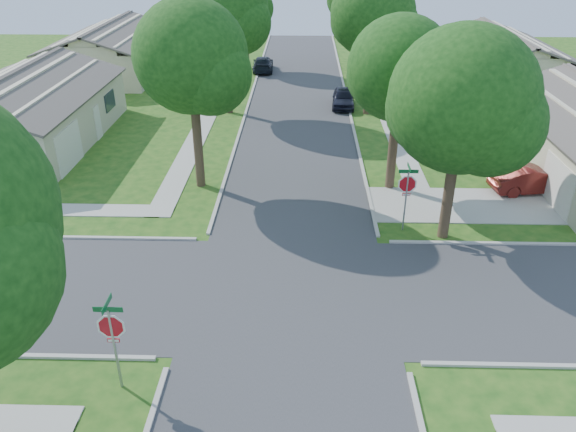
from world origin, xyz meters
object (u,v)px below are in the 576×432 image
(tree_e_near, at_px, (401,74))
(house_nw_near, at_px, (25,117))
(stop_sign_sw, at_px, (112,330))
(car_driveway, at_px, (532,179))
(house_nw_far, at_px, (113,55))
(tree_ne_corner, at_px, (463,107))
(tree_w_mid, at_px, (226,14))
(house_ne_far, at_px, (500,65))
(car_curb_west, at_px, (263,64))
(tree_w_near, at_px, (193,62))
(tree_e_mid, at_px, (374,18))
(car_curb_east, at_px, (343,98))
(stop_sign_ne, at_px, (407,187))
(tree_w_far, at_px, (246,3))

(tree_e_near, xyz_separation_m, house_nw_near, (-20.74, 5.99, -4.13))
(stop_sign_sw, height_order, car_driveway, stop_sign_sw)
(house_nw_far, bearing_deg, tree_ne_corner, -51.19)
(stop_sign_sw, distance_m, car_driveway, 21.07)
(tree_w_mid, relative_size, house_nw_near, 0.70)
(house_ne_far, distance_m, car_driveway, 20.81)
(stop_sign_sw, xyz_separation_m, car_curb_west, (1.50, 37.72, -1.41))
(house_ne_far, xyz_separation_m, car_curb_west, (-19.19, 4.03, -0.90))
(tree_ne_corner, relative_size, house_ne_far, 0.64)
(house_nw_near, xyz_separation_m, house_nw_far, (0.00, 17.00, 0.00))
(tree_w_near, bearing_deg, tree_e_mid, 51.92)
(tree_w_mid, xyz_separation_m, car_curb_west, (1.44, 12.02, -5.87))
(tree_e_near, distance_m, house_ne_far, 23.30)
(house_nw_far, bearing_deg, house_ne_far, -5.36)
(car_curb_east, distance_m, car_curb_west, 12.27)
(house_nw_far, distance_m, car_curb_east, 21.40)
(car_driveway, bearing_deg, house_ne_far, -21.55)
(tree_w_near, height_order, car_driveway, tree_w_near)
(house_nw_near, bearing_deg, tree_w_mid, 27.90)
(tree_w_near, xyz_separation_m, car_curb_west, (1.44, 24.02, -5.50))
(tree_w_mid, distance_m, car_driveway, 21.12)
(tree_e_near, xyz_separation_m, tree_w_near, (-9.40, 0.00, 0.47))
(house_nw_far, bearing_deg, tree_e_near, -47.94)
(tree_w_mid, xyz_separation_m, car_curb_east, (7.84, 1.55, -5.84))
(tree_e_near, relative_size, house_nw_far, 0.61)
(stop_sign_ne, relative_size, car_curb_west, 0.70)
(tree_ne_corner, xyz_separation_m, car_curb_west, (-9.56, 28.82, -4.97))
(tree_w_mid, bearing_deg, stop_sign_sw, -90.13)
(stop_sign_sw, bearing_deg, car_curb_east, 73.84)
(house_ne_far, xyz_separation_m, car_curb_east, (-12.79, -6.44, -0.86))
(tree_ne_corner, relative_size, house_nw_far, 0.64)
(tree_e_near, bearing_deg, stop_sign_sw, -124.59)
(tree_w_far, distance_m, house_nw_near, 22.49)
(tree_ne_corner, height_order, house_nw_far, tree_ne_corner)
(tree_e_near, distance_m, car_curb_east, 14.52)
(tree_e_mid, xyz_separation_m, tree_w_near, (-9.40, -12.00, -0.14))
(tree_e_near, relative_size, car_driveway, 2.09)
(tree_e_near, distance_m, tree_w_far, 26.71)
(house_nw_far, bearing_deg, car_driveway, -40.28)
(stop_sign_sw, distance_m, tree_ne_corner, 14.64)
(stop_sign_ne, distance_m, house_nw_far, 34.26)
(car_curb_east, bearing_deg, stop_sign_ne, -81.56)
(tree_e_mid, xyz_separation_m, house_ne_far, (11.23, 7.99, -4.74))
(tree_e_mid, height_order, car_driveway, tree_e_mid)
(tree_e_near, relative_size, tree_w_far, 1.03)
(stop_sign_sw, distance_m, house_nw_far, 38.40)
(tree_e_near, height_order, car_curb_east, tree_e_near)
(stop_sign_ne, height_order, car_curb_east, stop_sign_ne)
(tree_w_mid, height_order, tree_w_far, tree_w_mid)
(house_ne_far, height_order, car_driveway, house_ne_far)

